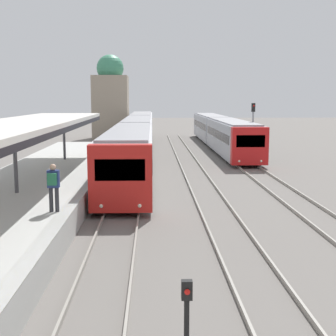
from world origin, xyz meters
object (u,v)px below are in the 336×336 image
signal_post_near (187,313)px  signal_mast_far (253,124)px  person_on_platform (53,184)px  train_far (220,131)px  train_near (138,134)px

signal_post_near → signal_mast_far: bearing=75.7°
signal_post_near → signal_mast_far: (7.55, 29.67, 1.86)m
person_on_platform → signal_post_near: (4.00, -7.83, -0.98)m
train_far → train_near: bearing=-147.9°
person_on_platform → signal_post_near: bearing=-62.9°
signal_mast_far → signal_post_near: bearing=-104.3°
person_on_platform → train_far: 32.97m
person_on_platform → signal_mast_far: size_ratio=0.37×
train_far → signal_mast_far: size_ratio=6.61×
signal_post_near → signal_mast_far: size_ratio=0.36×
signal_post_near → signal_mast_far: 30.67m
person_on_platform → signal_mast_far: signal_mast_far is taller
train_near → signal_post_near: 34.11m
train_near → signal_post_near: bearing=-86.8°
person_on_platform → signal_post_near: person_on_platform is taller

